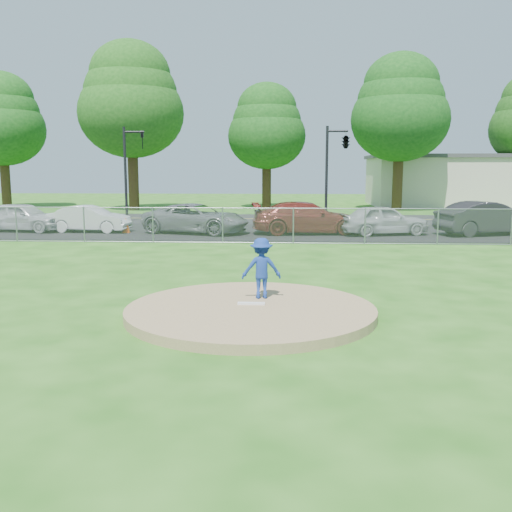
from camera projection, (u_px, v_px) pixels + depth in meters
The scene contains 21 objects.
ground at pixel (268, 250), 22.21m from camera, with size 120.00×120.00×0.00m, color #1F5612.
pitchers_mound at pixel (251, 311), 12.33m from camera, with size 5.40×5.40×0.20m, color #947951.
pitching_rubber at pixel (251, 303), 12.51m from camera, with size 0.60×0.15×0.04m, color white.
chain_link_fence at pixel (270, 226), 24.07m from camera, with size 40.00×0.06×1.50m, color gray.
parking_lot at pixel (273, 232), 28.63m from camera, with size 50.00×8.00×0.01m, color black.
street at pixel (276, 219), 36.03m from camera, with size 60.00×7.00×0.01m, color black.
commercial_building at pixel (467, 180), 48.60m from camera, with size 16.40×9.40×4.30m.
tree_far_left at pixel (1, 119), 45.09m from camera, with size 6.72×6.72×10.74m.
tree_left at pixel (131, 99), 42.31m from camera, with size 7.84×7.84×12.53m.
tree_center at pixel (267, 126), 44.97m from camera, with size 6.16×6.16×9.84m.
tree_right at pixel (400, 107), 42.25m from camera, with size 7.28×7.28×11.63m.
traffic_signal_left at pixel (129, 165), 34.04m from camera, with size 1.28×0.20×5.60m.
traffic_signal_center at pixel (344, 143), 33.13m from camera, with size 1.42×2.48×5.60m.
pitcher at pixel (261, 268), 13.04m from camera, with size 0.90×0.52×1.39m, color navy.
traffic_cone at pixel (126, 225), 28.13m from camera, with size 0.39×0.39×0.76m, color #E74E0C.
parked_car_silver at pixel (22, 217), 28.70m from camera, with size 1.73×4.31×1.47m, color silver.
parked_car_white at pixel (90, 219), 28.44m from camera, with size 1.39×3.99×1.31m, color silver.
parked_car_gray at pixel (196, 218), 27.95m from camera, with size 2.39×5.19×1.44m, color slate.
parked_car_darkred at pixel (307, 218), 27.67m from camera, with size 2.17×5.34×1.55m, color maroon.
parked_car_pearl at pixel (383, 220), 27.22m from camera, with size 1.70×4.22×1.44m, color #BBBEC0.
parked_car_charcoal at pixel (487, 218), 27.19m from camera, with size 1.69×4.83×1.59m, color black.
Camera 1 is at (0.81, -11.98, 3.16)m, focal length 40.00 mm.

